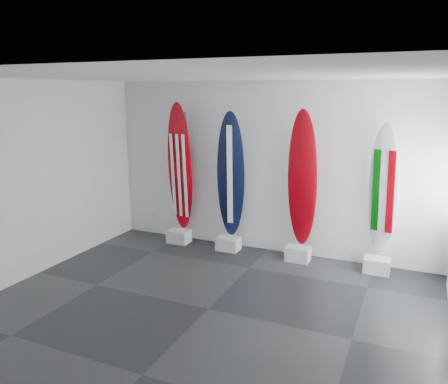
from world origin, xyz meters
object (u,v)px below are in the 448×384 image
at_px(surfboard_italy, 383,191).
at_px(surfboard_navy, 231,175).
at_px(surfboard_swiss, 302,179).
at_px(surfboard_usa, 180,167).

bearing_deg(surfboard_italy, surfboard_navy, -162.73).
relative_size(surfboard_swiss, surfboard_italy, 1.08).
distance_m(surfboard_usa, surfboard_swiss, 2.31).
xyz_separation_m(surfboard_navy, surfboard_swiss, (1.29, 0.00, 0.03)).
bearing_deg(surfboard_italy, surfboard_usa, -162.73).
xyz_separation_m(surfboard_usa, surfboard_italy, (3.59, 0.00, -0.13)).
bearing_deg(surfboard_navy, surfboard_swiss, -5.65).
height_order(surfboard_usa, surfboard_navy, surfboard_usa).
bearing_deg(surfboard_usa, surfboard_swiss, 6.14).
distance_m(surfboard_navy, surfboard_swiss, 1.29).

